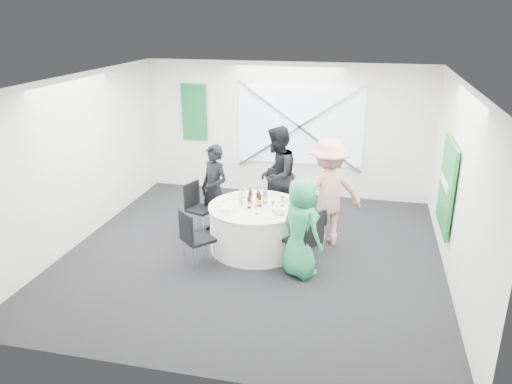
% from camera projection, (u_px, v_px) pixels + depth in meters
% --- Properties ---
extents(floor, '(6.00, 6.00, 0.00)m').
position_uv_depth(floor, '(253.00, 253.00, 8.19)').
color(floor, black).
rests_on(floor, ground).
extents(ceiling, '(6.00, 6.00, 0.00)m').
position_uv_depth(ceiling, '(253.00, 80.00, 7.24)').
color(ceiling, white).
rests_on(ceiling, wall_back).
extents(wall_back, '(6.00, 0.00, 6.00)m').
position_uv_depth(wall_back, '(286.00, 130.00, 10.46)').
color(wall_back, white).
rests_on(wall_back, floor).
extents(wall_front, '(6.00, 0.00, 6.00)m').
position_uv_depth(wall_front, '(184.00, 261.00, 4.97)').
color(wall_front, white).
rests_on(wall_front, floor).
extents(wall_left, '(0.00, 6.00, 6.00)m').
position_uv_depth(wall_left, '(79.00, 160.00, 8.35)').
color(wall_left, white).
rests_on(wall_left, floor).
extents(wall_right, '(0.00, 6.00, 6.00)m').
position_uv_depth(wall_right, '(458.00, 186.00, 7.08)').
color(wall_right, white).
rests_on(wall_right, floor).
extents(window_panel, '(2.60, 0.03, 1.60)m').
position_uv_depth(window_panel, '(300.00, 126.00, 10.33)').
color(window_panel, silver).
rests_on(window_panel, wall_back).
extents(window_brace_a, '(2.63, 0.05, 1.84)m').
position_uv_depth(window_brace_a, '(300.00, 127.00, 10.29)').
color(window_brace_a, silver).
rests_on(window_brace_a, window_panel).
extents(window_brace_b, '(2.63, 0.05, 1.84)m').
position_uv_depth(window_brace_b, '(300.00, 127.00, 10.29)').
color(window_brace_b, silver).
rests_on(window_brace_b, window_panel).
extents(green_banner, '(0.55, 0.04, 1.20)m').
position_uv_depth(green_banner, '(194.00, 112.00, 10.74)').
color(green_banner, '#13602E').
rests_on(green_banner, wall_back).
extents(green_sign, '(0.05, 1.20, 1.40)m').
position_uv_depth(green_sign, '(447.00, 186.00, 7.71)').
color(green_sign, '#177F2B').
rests_on(green_sign, wall_right).
extents(banquet_table, '(1.56, 1.56, 0.76)m').
position_uv_depth(banquet_table, '(256.00, 227.00, 8.25)').
color(banquet_table, white).
rests_on(banquet_table, floor).
extents(chair_back, '(0.51, 0.52, 1.01)m').
position_uv_depth(chair_back, '(277.00, 193.00, 9.19)').
color(chair_back, black).
rests_on(chair_back, floor).
extents(chair_back_left, '(0.54, 0.53, 0.91)m').
position_uv_depth(chair_back_left, '(197.00, 204.00, 8.82)').
color(chair_back_left, black).
rests_on(chair_back_left, floor).
extents(chair_back_right, '(0.53, 0.52, 0.89)m').
position_uv_depth(chair_back_right, '(316.00, 216.00, 8.36)').
color(chair_back_right, black).
rests_on(chair_back_right, floor).
extents(chair_front_right, '(0.62, 0.62, 0.99)m').
position_uv_depth(chair_front_right, '(307.00, 236.00, 7.43)').
color(chair_front_right, black).
rests_on(chair_front_right, floor).
extents(chair_front_left, '(0.60, 0.60, 0.93)m').
position_uv_depth(chair_front_left, '(193.00, 235.00, 7.57)').
color(chair_front_left, black).
rests_on(chair_front_left, floor).
extents(person_man_back_left, '(0.70, 0.62, 1.60)m').
position_uv_depth(person_man_back_left, '(214.00, 189.00, 8.75)').
color(person_man_back_left, black).
rests_on(person_man_back_left, floor).
extents(person_man_back, '(0.59, 0.94, 1.84)m').
position_uv_depth(person_man_back, '(277.00, 176.00, 9.08)').
color(person_man_back, black).
rests_on(person_man_back, floor).
extents(person_woman_pink, '(1.31, 0.96, 1.84)m').
position_uv_depth(person_woman_pink, '(328.00, 193.00, 8.24)').
color(person_woman_pink, '#D28C88').
rests_on(person_woman_pink, floor).
extents(person_woman_green, '(0.88, 0.85, 1.52)m').
position_uv_depth(person_woman_green, '(301.00, 228.00, 7.30)').
color(person_woman_green, '#2A9B65').
rests_on(person_woman_green, floor).
extents(plate_back, '(0.24, 0.24, 0.01)m').
position_uv_depth(plate_back, '(267.00, 195.00, 8.59)').
color(plate_back, silver).
rests_on(plate_back, banquet_table).
extents(plate_back_left, '(0.26, 0.26, 0.01)m').
position_uv_depth(plate_back_left, '(234.00, 197.00, 8.50)').
color(plate_back_left, silver).
rests_on(plate_back_left, banquet_table).
extents(plate_back_right, '(0.29, 0.29, 0.04)m').
position_uv_depth(plate_back_right, '(287.00, 201.00, 8.30)').
color(plate_back_right, silver).
rests_on(plate_back_right, banquet_table).
extents(plate_front_right, '(0.26, 0.26, 0.04)m').
position_uv_depth(plate_front_right, '(280.00, 214.00, 7.76)').
color(plate_front_right, silver).
rests_on(plate_front_right, banquet_table).
extents(plate_front_left, '(0.26, 0.26, 0.01)m').
position_uv_depth(plate_front_left, '(229.00, 211.00, 7.89)').
color(plate_front_left, silver).
rests_on(plate_front_left, banquet_table).
extents(napkin, '(0.20, 0.16, 0.05)m').
position_uv_depth(napkin, '(225.00, 210.00, 7.85)').
color(napkin, white).
rests_on(napkin, plate_front_left).
extents(beer_bottle_a, '(0.06, 0.06, 0.27)m').
position_uv_depth(beer_bottle_a, '(250.00, 197.00, 8.19)').
color(beer_bottle_a, '#37160A').
rests_on(beer_bottle_a, banquet_table).
extents(beer_bottle_b, '(0.06, 0.06, 0.25)m').
position_uv_depth(beer_bottle_b, '(258.00, 199.00, 8.16)').
color(beer_bottle_b, '#37160A').
rests_on(beer_bottle_b, banquet_table).
extents(beer_bottle_c, '(0.06, 0.06, 0.26)m').
position_uv_depth(beer_bottle_c, '(260.00, 201.00, 8.06)').
color(beer_bottle_c, '#37160A').
rests_on(beer_bottle_c, banquet_table).
extents(beer_bottle_d, '(0.06, 0.06, 0.26)m').
position_uv_depth(beer_bottle_d, '(249.00, 202.00, 7.99)').
color(beer_bottle_d, '#37160A').
rests_on(beer_bottle_d, banquet_table).
extents(green_water_bottle, '(0.08, 0.08, 0.29)m').
position_uv_depth(green_water_bottle, '(265.00, 197.00, 8.17)').
color(green_water_bottle, green).
rests_on(green_water_bottle, banquet_table).
extents(clear_water_bottle, '(0.08, 0.08, 0.29)m').
position_uv_depth(clear_water_bottle, '(241.00, 200.00, 8.07)').
color(clear_water_bottle, white).
rests_on(clear_water_bottle, banquet_table).
extents(wine_glass_a, '(0.07, 0.07, 0.17)m').
position_uv_depth(wine_glass_a, '(257.00, 207.00, 7.75)').
color(wine_glass_a, white).
rests_on(wine_glass_a, banquet_table).
extents(wine_glass_b, '(0.07, 0.07, 0.17)m').
position_uv_depth(wine_glass_b, '(282.00, 199.00, 8.07)').
color(wine_glass_b, white).
rests_on(wine_glass_b, banquet_table).
extents(wine_glass_c, '(0.07, 0.07, 0.17)m').
position_uv_depth(wine_glass_c, '(245.00, 191.00, 8.42)').
color(wine_glass_c, white).
rests_on(wine_glass_c, banquet_table).
extents(wine_glass_d, '(0.07, 0.07, 0.17)m').
position_uv_depth(wine_glass_d, '(252.00, 191.00, 8.42)').
color(wine_glass_d, white).
rests_on(wine_glass_d, banquet_table).
extents(wine_glass_e, '(0.07, 0.07, 0.17)m').
position_uv_depth(wine_glass_e, '(273.00, 204.00, 7.86)').
color(wine_glass_e, white).
rests_on(wine_glass_e, banquet_table).
extents(fork_a, '(0.10, 0.13, 0.01)m').
position_uv_depth(fork_a, '(221.00, 207.00, 8.06)').
color(fork_a, silver).
rests_on(fork_a, banquet_table).
extents(knife_a, '(0.10, 0.13, 0.01)m').
position_uv_depth(knife_a, '(227.00, 214.00, 7.78)').
color(knife_a, silver).
rests_on(knife_a, banquet_table).
extents(fork_b, '(0.11, 0.12, 0.01)m').
position_uv_depth(fork_b, '(267.00, 219.00, 7.60)').
color(fork_b, silver).
rests_on(fork_b, banquet_table).
extents(knife_b, '(0.11, 0.12, 0.01)m').
position_uv_depth(knife_b, '(284.00, 214.00, 7.77)').
color(knife_b, silver).
rests_on(knife_b, banquet_table).
extents(fork_c, '(0.08, 0.14, 0.01)m').
position_uv_depth(fork_c, '(237.00, 196.00, 8.56)').
color(fork_c, silver).
rests_on(fork_c, banquet_table).
extents(knife_c, '(0.08, 0.14, 0.01)m').
position_uv_depth(knife_c, '(224.00, 201.00, 8.31)').
color(knife_c, silver).
rests_on(knife_c, banquet_table).
extents(fork_d, '(0.15, 0.03, 0.01)m').
position_uv_depth(fork_d, '(270.00, 195.00, 8.61)').
color(fork_d, silver).
rests_on(fork_d, banquet_table).
extents(knife_d, '(0.15, 0.02, 0.01)m').
position_uv_depth(knife_d, '(253.00, 194.00, 8.66)').
color(knife_d, silver).
rests_on(knife_d, banquet_table).
extents(fork_e, '(0.10, 0.13, 0.01)m').
position_uv_depth(fork_e, '(291.00, 205.00, 8.16)').
color(fork_e, silver).
rests_on(fork_e, banquet_table).
extents(knife_e, '(0.09, 0.14, 0.01)m').
position_uv_depth(knife_e, '(284.00, 199.00, 8.42)').
color(knife_e, silver).
rests_on(knife_e, banquet_table).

